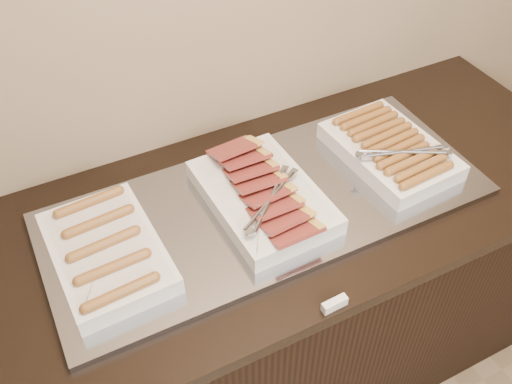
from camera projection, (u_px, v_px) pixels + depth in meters
counter at (258, 305)px, 1.86m from camera, size 2.06×0.76×0.90m
warming_tray at (267, 204)px, 1.55m from camera, size 1.20×0.50×0.02m
dish_left at (107, 251)px, 1.38m from camera, size 0.26×0.38×0.07m
dish_center at (263, 195)px, 1.51m from camera, size 0.28×0.43×0.09m
dish_right at (391, 149)px, 1.65m from camera, size 0.28×0.39×0.08m
label_holder at (334, 304)px, 1.31m from camera, size 0.06×0.02×0.03m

